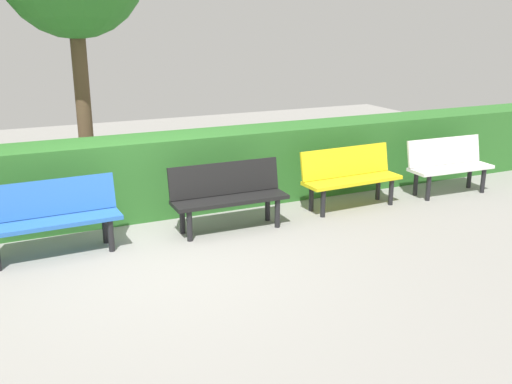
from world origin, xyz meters
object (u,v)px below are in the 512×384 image
(bench_white, at_px, (448,163))
(bench_black, at_px, (228,193))
(bench_blue, at_px, (51,215))
(bench_yellow, at_px, (350,175))

(bench_white, distance_m, bench_black, 3.74)
(bench_black, bearing_deg, bench_blue, -0.90)
(bench_white, height_order, bench_black, same)
(bench_yellow, height_order, bench_black, same)
(bench_white, height_order, bench_blue, same)
(bench_white, xyz_separation_m, bench_blue, (5.91, 0.02, 0.00))
(bench_black, bearing_deg, bench_white, -178.22)
(bench_yellow, xyz_separation_m, bench_blue, (4.12, 0.07, 0.00))
(bench_blue, bearing_deg, bench_black, 176.43)
(bench_yellow, distance_m, bench_black, 1.95)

